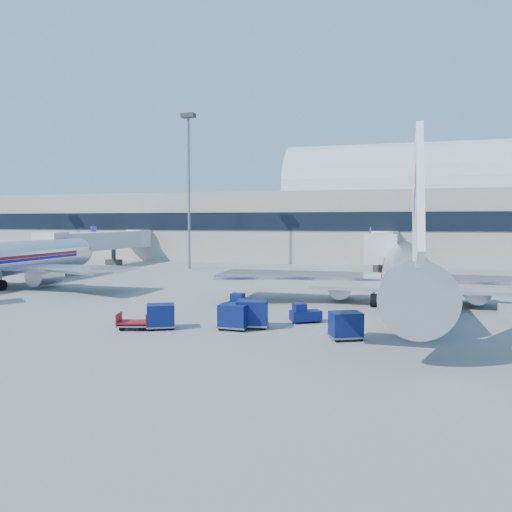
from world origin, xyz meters
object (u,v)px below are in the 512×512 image
(jetbridge_near, at_px, (383,244))
(tug_left, at_px, (239,303))
(cart_train_c, at_px, (161,316))
(jetbridge_mid, at_px, (106,241))
(tug_right, at_px, (430,318))
(airliner_main, at_px, (407,271))
(tug_lead, at_px, (304,314))
(cart_open_red, at_px, (134,324))
(cart_train_a, at_px, (252,313))
(cart_train_b, at_px, (234,316))
(mast_west, at_px, (189,168))
(cart_solo_near, at_px, (346,325))

(jetbridge_near, height_order, tug_left, jetbridge_near)
(jetbridge_near, height_order, cart_train_c, jetbridge_near)
(jetbridge_mid, distance_m, cart_train_c, 48.99)
(tug_right, bearing_deg, cart_train_c, -114.35)
(airliner_main, relative_size, jetbridge_near, 1.35)
(airliner_main, relative_size, tug_lead, 15.92)
(tug_lead, height_order, cart_open_red, tug_lead)
(cart_open_red, bearing_deg, jetbridge_mid, 108.67)
(cart_train_a, xyz_separation_m, cart_open_red, (-7.31, -2.45, -0.59))
(tug_right, xyz_separation_m, cart_open_red, (-18.59, -5.80, -0.25))
(tug_right, relative_size, cart_train_c, 1.02)
(tug_right, bearing_deg, tug_left, -140.78)
(jetbridge_near, bearing_deg, cart_train_b, -102.63)
(tug_right, height_order, cart_open_red, tug_right)
(airliner_main, xyz_separation_m, tug_left, (-12.66, -5.78, -2.26))
(jetbridge_near, bearing_deg, cart_train_a, -101.42)
(tug_lead, xyz_separation_m, cart_open_red, (-10.32, -5.09, -0.24))
(cart_train_a, height_order, cart_train_b, cart_train_a)
(mast_west, relative_size, cart_train_b, 11.53)
(cart_solo_near, bearing_deg, cart_train_a, 141.09)
(airliner_main, distance_m, jetbridge_near, 26.43)
(airliner_main, height_order, tug_lead, airliner_main)
(tug_lead, bearing_deg, cart_train_a, -167.55)
(cart_train_a, xyz_separation_m, cart_train_b, (-1.01, -0.80, -0.08))
(cart_train_c, relative_size, cart_solo_near, 0.99)
(cart_solo_near, height_order, cart_open_red, cart_solo_near)
(tug_right, bearing_deg, airliner_main, 147.51)
(cart_train_b, bearing_deg, mast_west, 119.01)
(mast_west, bearing_deg, cart_train_c, -69.78)
(airliner_main, height_order, mast_west, mast_west)
(cart_solo_near, relative_size, cart_open_red, 1.00)
(jetbridge_near, xyz_separation_m, cart_open_red, (-14.93, -40.18, -3.54))
(tug_left, xyz_separation_m, cart_train_a, (2.64, -5.66, 0.31))
(airliner_main, height_order, cart_train_a, airliner_main)
(airliner_main, xyz_separation_m, tug_lead, (-7.01, -8.79, -2.30))
(jetbridge_mid, xyz_separation_m, tug_right, (45.67, -34.38, -3.29))
(cart_solo_near, bearing_deg, airliner_main, 49.80)
(tug_left, bearing_deg, cart_solo_near, -125.38)
(tug_right, xyz_separation_m, tug_left, (-13.93, 2.30, 0.03))
(airliner_main, distance_m, tug_right, 8.49)
(jetbridge_near, relative_size, cart_train_c, 12.05)
(mast_west, bearing_deg, jetbridge_mid, 176.79)
(cart_open_red, bearing_deg, jetbridge_near, 54.33)
(jetbridge_near, height_order, mast_west, mast_west)
(jetbridge_mid, distance_m, tug_right, 57.26)
(tug_right, bearing_deg, cart_open_red, -114.07)
(cart_train_b, distance_m, cart_train_c, 4.80)
(airliner_main, distance_m, cart_solo_near, 13.78)
(cart_train_b, xyz_separation_m, cart_solo_near, (7.24, -0.86, -0.01))
(jetbridge_mid, relative_size, cart_train_a, 11.94)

